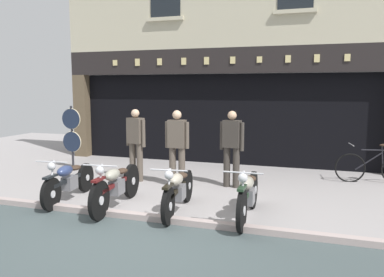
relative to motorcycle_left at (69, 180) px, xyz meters
name	(u,v)px	position (x,y,z in m)	size (l,w,h in m)	color
ground	(113,246)	(1.90, -1.63, -0.45)	(21.65, 22.00, 0.18)	#999393
shop_facade	(235,101)	(1.90, 6.35, 1.34)	(9.95, 4.42, 6.56)	black
motorcycle_left	(69,180)	(0.00, 0.00, 0.00)	(0.62, 1.94, 0.90)	black
motorcycle_center_left	(116,185)	(1.12, -0.13, 0.02)	(0.62, 2.10, 0.93)	black
motorcycle_center	(178,190)	(2.29, -0.02, 0.00)	(0.62, 1.97, 0.91)	black
motorcycle_center_right	(248,194)	(3.52, 0.03, 0.02)	(0.62, 1.98, 0.94)	black
salesman_left	(136,141)	(0.49, 1.93, 0.53)	(0.55, 0.31, 1.71)	brown
shopkeeper_center	(177,145)	(1.62, 1.72, 0.54)	(0.56, 0.24, 1.71)	brown
salesman_right	(232,145)	(2.78, 2.06, 0.53)	(0.56, 0.27, 1.70)	#38332D
tyre_sign_pole	(72,131)	(-1.87, 2.76, 0.61)	(0.58, 0.06, 1.71)	#232328
advert_board_near	(309,107)	(4.29, 4.75, 1.28)	(0.70, 0.03, 0.95)	beige
leaning_bicycle	(374,167)	(5.83, 3.50, -0.04)	(1.71, 0.50, 0.94)	black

